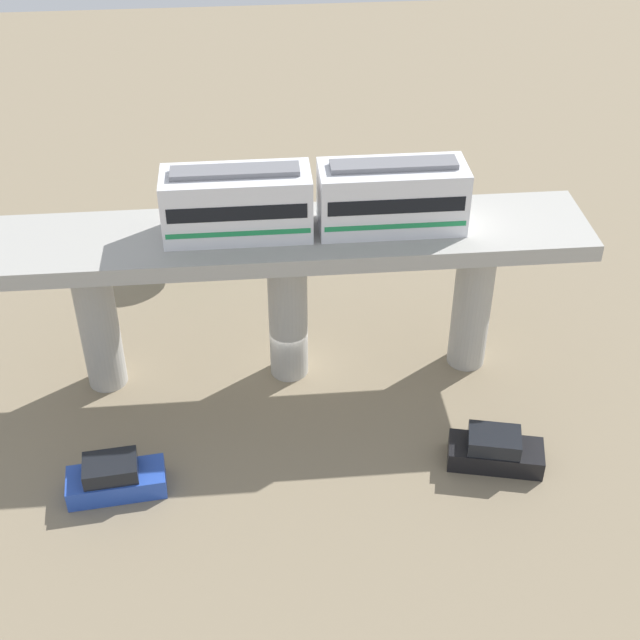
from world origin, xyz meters
TOP-DOWN VIEW (x-y plane):
  - ground_plane at (0.00, 0.00)m, footprint 120.00×120.00m
  - viaduct at (0.00, 0.00)m, footprint 5.20×28.00m
  - train at (0.00, -1.33)m, footprint 2.64×13.55m
  - parked_car_black at (-7.34, -8.75)m, footprint 2.72×4.50m
  - parked_car_blue at (-7.50, 8.01)m, footprint 2.22×4.36m
  - tree_near_viaduct at (10.19, 5.23)m, footprint 2.75×2.75m

SIDE VIEW (x-z plane):
  - ground_plane at x=0.00m, z-range 0.00..0.00m
  - parked_car_black at x=-7.34m, z-range -0.14..1.62m
  - parked_car_blue at x=-7.50m, z-range -0.14..1.62m
  - tree_near_viaduct at x=10.19m, z-range 1.11..6.17m
  - viaduct at x=0.00m, z-range 2.03..10.27m
  - train at x=0.00m, z-range 8.15..11.39m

